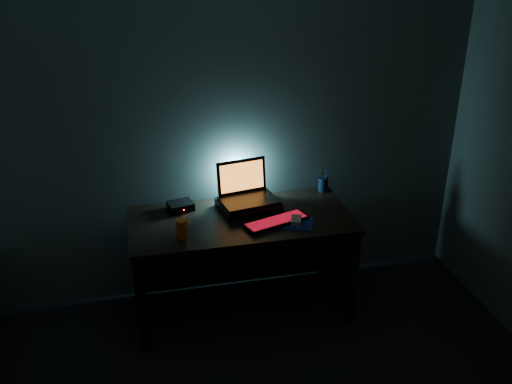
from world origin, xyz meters
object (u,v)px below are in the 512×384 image
keyboard (276,222)px  mouse (296,220)px  router (181,206)px  laptop (246,191)px  pen_cup (323,185)px  juice_glass (182,229)px

keyboard → mouse: 0.13m
keyboard → router: bearing=131.6°
laptop → keyboard: size_ratio=0.92×
mouse → router: bearing=173.6°
pen_cup → router: bearing=-175.7°
mouse → router: 0.81m
mouse → router: router is taller
keyboard → pen_cup: size_ratio=4.50×
mouse → juice_glass: 0.76m
laptop → pen_cup: laptop is taller
keyboard → router: size_ratio=2.40×
pen_cup → juice_glass: size_ratio=0.84×
juice_glass → router: (0.03, 0.39, -0.03)m
keyboard → mouse: size_ratio=4.19×
laptop → router: 0.47m
laptop → juice_glass: (-0.48, -0.35, -0.06)m
keyboard → juice_glass: 0.63m
router → mouse: bearing=-40.1°
keyboard → mouse: mouse is taller
mouse → pen_cup: 0.56m
laptop → mouse: size_ratio=3.84×
mouse → pen_cup: size_ratio=1.07×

